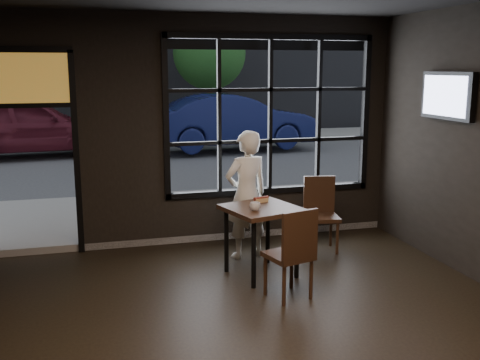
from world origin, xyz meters
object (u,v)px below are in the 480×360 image
object	(u,v)px
man	(246,195)
navy_car	(233,121)
cafe_table	(261,241)
chair_near	(288,252)

from	to	relation	value
man	navy_car	size ratio (longest dim) A/B	0.34
cafe_table	chair_near	distance (m)	0.73
cafe_table	man	bearing A→B (deg)	72.74
man	navy_car	xyz separation A→B (m)	(2.21, 9.28, 0.06)
man	navy_car	world-z (taller)	navy_car
chair_near	navy_car	xyz separation A→B (m)	(2.13, 10.69, 0.40)
cafe_table	navy_car	distance (m)	10.22
chair_near	man	bearing A→B (deg)	-102.78
navy_car	cafe_table	bearing A→B (deg)	163.12
chair_near	man	world-z (taller)	man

